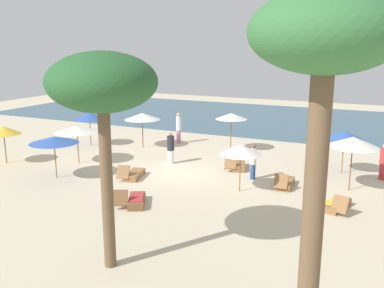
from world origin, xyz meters
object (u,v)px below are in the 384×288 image
Objects in this scene: umbrella_4 at (241,149)px; lounger_5 at (285,183)px; person_3 at (171,148)px; umbrella_7 at (90,116)px; umbrella_8 at (54,140)px; umbrella_0 at (231,116)px; palm_0 at (324,49)px; lounger_0 at (134,174)px; person_0 at (383,162)px; umbrella_2 at (77,129)px; lounger_6 at (238,166)px; umbrella_1 at (353,142)px; person_1 at (253,161)px; umbrella_5 at (344,135)px; palm_1 at (102,86)px; person_2 at (179,128)px; lounger_1 at (135,200)px; lounger_2 at (337,205)px; umbrella_6 at (3,130)px; umbrella_3 at (142,116)px.

lounger_5 is at bearing 40.25° from umbrella_4.
person_3 is at bearing 169.03° from lounger_5.
umbrella_7 is 0.90× the size of umbrella_8.
palm_0 reaches higher than umbrella_0.
person_0 reaches higher than lounger_0.
umbrella_2 is 1.27× the size of lounger_6.
umbrella_7 is at bearing -179.07° from person_0.
person_0 is at bearing 24.45° from umbrella_8.
umbrella_4 is (-4.21, -2.14, -0.29)m from umbrella_1.
person_1 is (9.18, 1.22, -0.96)m from umbrella_2.
lounger_5 is (12.76, -2.74, -1.67)m from umbrella_7.
umbrella_8 is 1.36× the size of person_3.
umbrella_5 is at bearing 28.46° from umbrella_8.
lounger_0 is 9.52m from palm_1.
umbrella_4 reaches higher than person_2.
lounger_5 reaches higher than lounger_1.
palm_1 is at bearing -65.71° from lounger_1.
lounger_2 is at bearing 21.78° from lounger_1.
person_2 is at bearing 155.56° from umbrella_1.
umbrella_7 is (-14.75, -0.49, -0.07)m from umbrella_5.
palm_0 reaches higher than umbrella_5.
umbrella_5 is at bearing 13.50° from person_3.
umbrella_4 is 5.86m from umbrella_5.
umbrella_7 is (1.50, 5.14, 0.08)m from umbrella_6.
umbrella_7 is at bearing 159.71° from umbrella_4.
lounger_5 is at bearing 3.96° from umbrella_2.
person_1 is 4.77m from person_3.
umbrella_3 is 13.29m from lounger_2.
person_1 is (-4.02, 2.24, 0.67)m from lounger_2.
umbrella_2 is 1.33× the size of lounger_2.
palm_0 is at bearing -55.14° from person_2.
umbrella_5 reaches higher than umbrella_6.
person_1 is at bearing 82.66° from palm_1.
umbrella_6 is (-9.82, -7.51, -0.32)m from umbrella_0.
umbrella_4 reaches higher than lounger_2.
umbrella_2 reaches higher than person_2.
umbrella_5 is 1.17× the size of lounger_6.
palm_0 is at bearing -74.52° from lounger_5.
person_3 reaches higher than lounger_1.
lounger_5 is 0.85× the size of person_2.
palm_1 reaches higher than umbrella_1.
umbrella_1 is 1.41× the size of person_1.
person_3 is at bearing -37.38° from umbrella_3.
umbrella_1 is 1.36× the size of lounger_2.
palm_0 is (7.56, -5.39, 5.85)m from lounger_1.
umbrella_8 is 8.96m from lounger_6.
person_2 is at bearing 52.63° from umbrella_6.
umbrella_4 is 1.17× the size of lounger_1.
palm_1 is (-5.23, -7.17, 4.88)m from lounger_2.
palm_1 is at bearing -90.16° from lounger_6.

